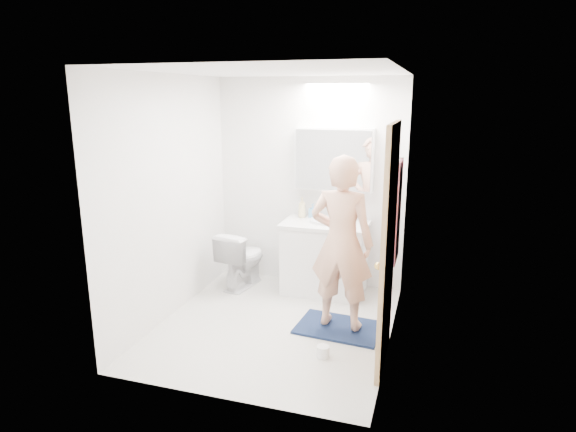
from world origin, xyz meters
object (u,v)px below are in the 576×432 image
at_px(soap_bottle_b, 313,211).
at_px(toilet_paper_roll, 323,351).
at_px(soap_bottle_a, 302,207).
at_px(toothbrush_cup, 350,217).
at_px(vanity_cabinet, 325,259).
at_px(person, 342,243).
at_px(toilet, 242,258).
at_px(medicine_cabinet, 334,159).

height_order(soap_bottle_b, toilet_paper_roll, soap_bottle_b).
relative_size(soap_bottle_a, toothbrush_cup, 2.49).
distance_m(vanity_cabinet, person, 1.04).
bearing_deg(toilet, toilet_paper_roll, 144.28).
relative_size(toilet, soap_bottle_a, 2.87).
relative_size(soap_bottle_a, toilet_paper_roll, 2.15).
height_order(toilet, person, person).
height_order(medicine_cabinet, soap_bottle_a, medicine_cabinet).
bearing_deg(vanity_cabinet, soap_bottle_b, 136.48).
bearing_deg(toilet, medicine_cabinet, -152.32).
bearing_deg(soap_bottle_b, toothbrush_cup, -2.60).
bearing_deg(person, toilet_paper_roll, 91.61).
bearing_deg(soap_bottle_b, person, -62.47).
height_order(toilet, toilet_paper_roll, toilet).
distance_m(soap_bottle_b, toothbrush_cup, 0.44).
relative_size(soap_bottle_b, toothbrush_cup, 1.72).
height_order(toilet, soap_bottle_a, soap_bottle_a).
height_order(vanity_cabinet, toilet_paper_roll, vanity_cabinet).
bearing_deg(soap_bottle_a, soap_bottle_b, 13.89).
relative_size(medicine_cabinet, toilet_paper_roll, 8.00).
xyz_separation_m(toilet, soap_bottle_b, (0.77, 0.30, 0.56)).
relative_size(medicine_cabinet, soap_bottle_b, 5.39).
bearing_deg(medicine_cabinet, toilet, -161.96).
distance_m(medicine_cabinet, toilet, 1.57).
relative_size(soap_bottle_b, toilet_paper_roll, 1.48).
height_order(vanity_cabinet, soap_bottle_a, soap_bottle_a).
xyz_separation_m(vanity_cabinet, medicine_cabinet, (0.04, 0.21, 1.11)).
bearing_deg(person, soap_bottle_a, -51.78).
bearing_deg(vanity_cabinet, medicine_cabinet, 79.66).
bearing_deg(person, toilet, -24.64).
distance_m(soap_bottle_b, toilet_paper_roll, 1.87).
height_order(medicine_cabinet, person, medicine_cabinet).
bearing_deg(toilet, soap_bottle_a, -148.15).
bearing_deg(soap_bottle_a, medicine_cabinet, 9.75).
bearing_deg(vanity_cabinet, toothbrush_cup, 32.45).
distance_m(toilet, toilet_paper_roll, 1.84).
distance_m(medicine_cabinet, soap_bottle_b, 0.64).
xyz_separation_m(person, soap_bottle_a, (-0.66, 1.01, 0.07)).
bearing_deg(toothbrush_cup, soap_bottle_b, 177.40).
height_order(vanity_cabinet, medicine_cabinet, medicine_cabinet).
bearing_deg(soap_bottle_b, toilet, -159.04).
relative_size(vanity_cabinet, person, 0.55).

